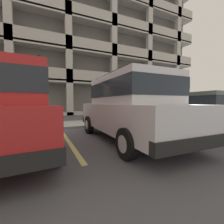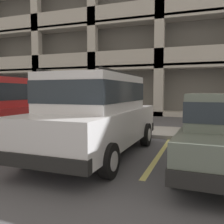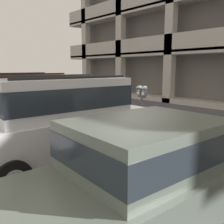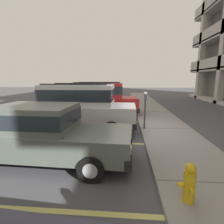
# 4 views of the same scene
# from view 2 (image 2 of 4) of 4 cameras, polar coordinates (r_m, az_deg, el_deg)

# --- Properties ---
(ground_plane) EXTENTS (80.00, 80.00, 0.10)m
(ground_plane) POSITION_cam_2_polar(r_m,az_deg,el_deg) (8.59, 1.94, -6.19)
(ground_plane) COLOR #4C4C51
(sidewalk) EXTENTS (40.00, 2.20, 0.12)m
(sidewalk) POSITION_cam_2_polar(r_m,az_deg,el_deg) (9.80, 4.29, -4.19)
(sidewalk) COLOR gray
(sidewalk) RESTS_ON ground_plane
(parking_stall_lines) EXTENTS (13.17, 4.80, 0.01)m
(parking_stall_lines) POSITION_cam_2_polar(r_m,az_deg,el_deg) (6.88, 11.42, -8.61)
(parking_stall_lines) COLOR #DBD16B
(parking_stall_lines) RESTS_ON ground_plane
(silver_suv) EXTENTS (2.08, 4.81, 2.03)m
(silver_suv) POSITION_cam_2_polar(r_m,az_deg,el_deg) (6.12, -3.61, 0.11)
(silver_suv) COLOR silver
(silver_suv) RESTS_ON ground_plane
(red_sedan) EXTENTS (2.19, 4.87, 2.03)m
(red_sedan) POSITION_cam_2_polar(r_m,az_deg,el_deg) (8.22, -24.12, 0.89)
(red_sedan) COLOR red
(red_sedan) RESTS_ON ground_plane
(parking_meter_near) EXTENTS (0.35, 0.12, 1.55)m
(parking_meter_near) POSITION_cam_2_polar(r_m,az_deg,el_deg) (8.75, 3.23, 2.74)
(parking_meter_near) COLOR #47474C
(parking_meter_near) RESTS_ON sidewalk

